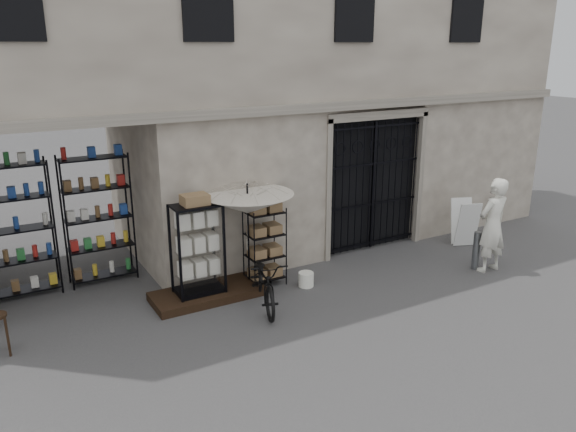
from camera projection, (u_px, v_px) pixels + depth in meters
ground at (365, 301)px, 10.06m from camera, size 80.00×80.00×0.00m
main_building at (260, 40)px, 12.06m from camera, size 14.00×4.00×9.00m
shop_recess at (65, 218)px, 9.81m from camera, size 3.00×1.70×3.00m
shop_shelving at (59, 225)px, 10.27m from camera, size 2.70×0.50×2.50m
iron_gate at (369, 183)px, 12.34m from camera, size 2.50×0.21×3.00m
step_platform at (208, 294)px, 10.18m from camera, size 2.00×0.90×0.15m
display_cabinet at (198, 254)px, 9.87m from camera, size 0.92×0.71×1.77m
wire_rack at (265, 247)px, 10.59m from camera, size 0.72×0.55×1.53m
market_umbrella at (247, 198)px, 10.17m from camera, size 1.64×1.67×2.42m
white_bucket at (306, 279)px, 10.65m from camera, size 0.29×0.29×0.28m
bicycle at (265, 306)px, 9.89m from camera, size 0.86×1.07×1.78m
steel_bollard at (476, 250)px, 11.41m from camera, size 0.17×0.17×0.79m
shopkeeper at (487, 270)px, 11.45m from camera, size 0.78×1.96×0.46m
easel_sign at (465, 223)px, 12.71m from camera, size 0.67×0.71×1.04m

